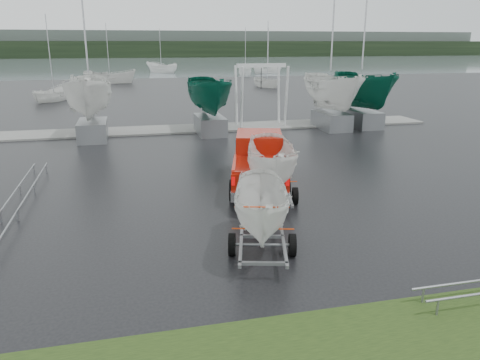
# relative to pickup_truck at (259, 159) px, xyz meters

# --- Properties ---
(ground_plane) EXTENTS (120.00, 120.00, 0.00)m
(ground_plane) POSITION_rel_pickup_truck_xyz_m (0.21, -0.21, -1.01)
(ground_plane) COLOR black
(ground_plane) RESTS_ON ground
(lake) EXTENTS (300.00, 300.00, 0.00)m
(lake) POSITION_rel_pickup_truck_xyz_m (0.21, 99.79, -1.01)
(lake) COLOR slate
(lake) RESTS_ON ground
(grass_verge) EXTENTS (40.00, 40.00, 0.00)m
(grass_verge) POSITION_rel_pickup_truck_xyz_m (0.21, -11.21, -1.00)
(grass_verge) COLOR #1E3113
(grass_verge) RESTS_ON ground
(dock) EXTENTS (30.00, 3.00, 0.12)m
(dock) POSITION_rel_pickup_truck_xyz_m (0.21, 12.79, -0.96)
(dock) COLOR gray
(dock) RESTS_ON ground
(treeline) EXTENTS (300.00, 8.00, 6.00)m
(treeline) POSITION_rel_pickup_truck_xyz_m (0.21, 169.79, 1.99)
(treeline) COLOR black
(treeline) RESTS_ON ground
(far_hill) EXTENTS (300.00, 6.00, 10.00)m
(far_hill) POSITION_rel_pickup_truck_xyz_m (0.21, 177.79, 3.99)
(far_hill) COLOR #4C5651
(far_hill) RESTS_ON ground
(pickup_truck) EXTENTS (3.41, 6.11, 1.93)m
(pickup_truck) POSITION_rel_pickup_truck_xyz_m (0.00, 0.00, 0.00)
(pickup_truck) COLOR #9B1508
(pickup_truck) RESTS_ON ground
(trailer_hitched) EXTENTS (2.08, 3.78, 4.37)m
(trailer_hitched) POSITION_rel_pickup_truck_xyz_m (-1.67, -6.17, 1.38)
(trailer_hitched) COLOR gray
(trailer_hitched) RESTS_ON ground
(trailer_parked) EXTENTS (2.12, 3.78, 5.10)m
(trailer_parked) POSITION_rel_pickup_truck_xyz_m (-0.18, -2.29, 1.76)
(trailer_parked) COLOR gray
(trailer_parked) RESTS_ON ground
(boat_hoist) EXTENTS (3.30, 2.18, 4.12)m
(boat_hoist) POSITION_rel_pickup_truck_xyz_m (3.75, 12.79, 1.66)
(boat_hoist) COLOR silver
(boat_hoist) RESTS_ON ground
(keelboat_0) EXTENTS (2.61, 3.20, 10.78)m
(keelboat_0) POSITION_rel_pickup_truck_xyz_m (-6.96, 10.79, 3.14)
(keelboat_0) COLOR gray
(keelboat_0) RESTS_ON ground
(keelboat_1) EXTENTS (2.39, 3.20, 7.46)m
(keelboat_1) POSITION_rel_pickup_truck_xyz_m (-0.03, 10.99, 2.78)
(keelboat_1) COLOR gray
(keelboat_1) RESTS_ON ground
(keelboat_2) EXTENTS (2.53, 3.20, 10.70)m
(keelboat_2) POSITION_rel_pickup_truck_xyz_m (7.96, 10.79, 3.02)
(keelboat_2) COLOR gray
(keelboat_2) RESTS_ON ground
(keelboat_3) EXTENTS (2.57, 3.20, 10.75)m
(keelboat_3) POSITION_rel_pickup_truck_xyz_m (10.32, 11.09, 3.09)
(keelboat_3) COLOR gray
(keelboat_3) RESTS_ON ground
(mast_rack_0) EXTENTS (0.56, 6.50, 0.06)m
(mast_rack_0) POSITION_rel_pickup_truck_xyz_m (-8.79, 0.79, -0.66)
(mast_rack_0) COLOR gray
(mast_rack_0) RESTS_ON ground
(moored_boat_0) EXTENTS (2.95, 2.98, 10.90)m
(moored_boat_0) POSITION_rel_pickup_truck_xyz_m (-11.73, 31.55, -1.00)
(moored_boat_0) COLOR silver
(moored_boat_0) RESTS_ON ground
(moored_boat_1) EXTENTS (3.92, 3.88, 11.89)m
(moored_boat_1) POSITION_rel_pickup_truck_xyz_m (-6.97, 51.83, -1.00)
(moored_boat_1) COLOR silver
(moored_boat_1) RESTS_ON ground
(moored_boat_2) EXTENTS (2.46, 2.50, 10.64)m
(moored_boat_2) POSITION_rel_pickup_truck_xyz_m (12.56, 40.44, -1.00)
(moored_boat_2) COLOR silver
(moored_boat_2) RESTS_ON ground
(moored_boat_3) EXTENTS (2.78, 2.83, 11.03)m
(moored_boat_3) POSITION_rel_pickup_truck_xyz_m (15.67, 63.93, -1.00)
(moored_boat_3) COLOR silver
(moored_boat_3) RESTS_ON ground
(moored_boat_5) EXTENTS (4.26, 4.28, 12.01)m
(moored_boat_5) POSITION_rel_pickup_truck_xyz_m (1.90, 74.36, -1.00)
(moored_boat_5) COLOR silver
(moored_boat_5) RESTS_ON ground
(moored_boat_6) EXTENTS (2.56, 2.51, 10.86)m
(moored_boat_6) POSITION_rel_pickup_truck_xyz_m (20.57, 66.43, -1.00)
(moored_boat_6) COLOR silver
(moored_boat_6) RESTS_ON ground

